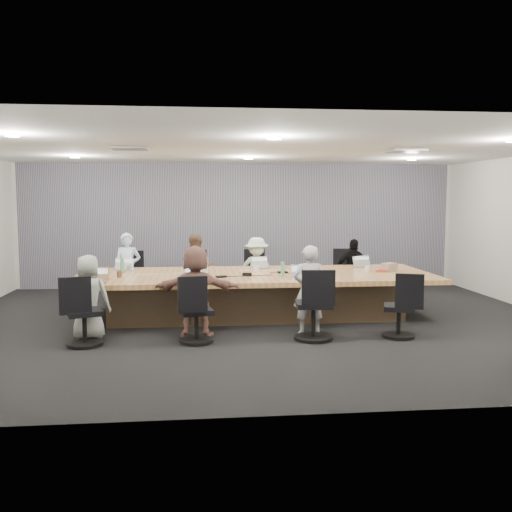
{
  "coord_description": "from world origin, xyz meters",
  "views": [
    {
      "loc": [
        -1.0,
        -9.07,
        2.01
      ],
      "look_at": [
        0.0,
        0.4,
        1.05
      ],
      "focal_mm": 40.0,
      "sensor_mm": 36.0,
      "label": 1
    }
  ],
  "objects": [
    {
      "name": "mic_right",
      "position": [
        0.47,
        0.5,
        0.76
      ],
      "size": [
        0.18,
        0.13,
        0.03
      ],
      "primitive_type": "cube",
      "rotation": [
        0.0,
        0.0,
        0.18
      ],
      "color": "black",
      "rests_on": "conference_table"
    },
    {
      "name": "chair_0",
      "position": [
        -2.3,
        2.2,
        0.38
      ],
      "size": [
        0.61,
        0.61,
        0.76
      ],
      "primitive_type": null,
      "rotation": [
        0.0,
        0.0,
        3.37
      ],
      "color": "black",
      "rests_on": "ground"
    },
    {
      "name": "laptop_4",
      "position": [
        -2.53,
        -0.3,
        0.75
      ],
      "size": [
        0.36,
        0.26,
        0.02
      ],
      "primitive_type": "cube",
      "rotation": [
        0.0,
        0.0,
        0.08
      ],
      "color": "#8C6647",
      "rests_on": "conference_table"
    },
    {
      "name": "person_2",
      "position": [
        0.16,
        1.85,
        0.63
      ],
      "size": [
        0.83,
        0.49,
        1.26
      ],
      "primitive_type": "imported",
      "rotation": [
        0.0,
        0.0,
        6.31
      ],
      "color": "beige",
      "rests_on": "ground"
    },
    {
      "name": "bottle_clear",
      "position": [
        -0.84,
        0.48,
        0.86
      ],
      "size": [
        0.09,
        0.09,
        0.25
      ],
      "primitive_type": "cylinder",
      "rotation": [
        0.0,
        0.0,
        0.26
      ],
      "color": "silver",
      "rests_on": "conference_table"
    },
    {
      "name": "person_3",
      "position": [
        2.08,
        1.85,
        0.61
      ],
      "size": [
        0.73,
        0.34,
        1.22
      ],
      "primitive_type": "imported",
      "rotation": [
        0.0,
        0.0,
        6.22
      ],
      "color": "black",
      "rests_on": "ground"
    },
    {
      "name": "laptop_6",
      "position": [
        0.66,
        -0.3,
        0.75
      ],
      "size": [
        0.3,
        0.22,
        0.02
      ],
      "primitive_type": "cube",
      "rotation": [
        0.0,
        0.0,
        -0.1
      ],
      "color": "#B2B2B7",
      "rests_on": "conference_table"
    },
    {
      "name": "mug_brown",
      "position": [
        -2.24,
        0.25,
        0.79
      ],
      "size": [
        0.1,
        0.1,
        0.1
      ],
      "primitive_type": "cylinder",
      "rotation": [
        0.0,
        0.0,
        0.19
      ],
      "color": "brown",
      "rests_on": "conference_table"
    },
    {
      "name": "laptop_2",
      "position": [
        0.16,
        1.3,
        0.75
      ],
      "size": [
        0.35,
        0.27,
        0.02
      ],
      "primitive_type": "cube",
      "rotation": [
        0.0,
        0.0,
        3.32
      ],
      "color": "#B2B2B7",
      "rests_on": "conference_table"
    },
    {
      "name": "chair_2",
      "position": [
        0.16,
        2.2,
        0.39
      ],
      "size": [
        0.56,
        0.56,
        0.78
      ],
      "primitive_type": null,
      "rotation": [
        0.0,
        0.0,
        3.21
      ],
      "color": "black",
      "rests_on": "ground"
    },
    {
      "name": "chair_6",
      "position": [
        0.66,
        -1.2,
        0.43
      ],
      "size": [
        0.62,
        0.62,
        0.86
      ],
      "primitive_type": null,
      "rotation": [
        0.0,
        0.0,
        -0.08
      ],
      "color": "black",
      "rests_on": "ground"
    },
    {
      "name": "person_4",
      "position": [
        -2.53,
        -0.85,
        0.61
      ],
      "size": [
        0.63,
        0.44,
        1.22
      ],
      "primitive_type": "imported",
      "rotation": [
        0.0,
        0.0,
        3.05
      ],
      "color": "gray",
      "rests_on": "ground"
    },
    {
      "name": "chair_7",
      "position": [
        1.91,
        -1.2,
        0.36
      ],
      "size": [
        0.62,
        0.62,
        0.73
      ],
      "primitive_type": null,
      "rotation": [
        0.0,
        0.0,
        -0.33
      ],
      "color": "black",
      "rests_on": "ground"
    },
    {
      "name": "canvas_bag",
      "position": [
        2.36,
        0.54,
        0.81
      ],
      "size": [
        0.32,
        0.29,
        0.15
      ],
      "primitive_type": "cube",
      "rotation": [
        0.0,
        0.0,
        0.63
      ],
      "color": "gray",
      "rests_on": "conference_table"
    },
    {
      "name": "person_0",
      "position": [
        -2.3,
        1.85,
        0.68
      ],
      "size": [
        0.53,
        0.37,
        1.37
      ],
      "primitive_type": "imported",
      "rotation": [
        0.0,
        0.0,
        6.19
      ],
      "color": "#B6D7F1",
      "rests_on": "ground"
    },
    {
      "name": "stapler",
      "position": [
        -0.17,
        0.18,
        0.77
      ],
      "size": [
        0.16,
        0.06,
        0.06
      ],
      "primitive_type": "cube",
      "rotation": [
        0.0,
        0.0,
        -0.16
      ],
      "color": "black",
      "rests_on": "conference_table"
    },
    {
      "name": "laptop_0",
      "position": [
        -2.3,
        1.3,
        0.75
      ],
      "size": [
        0.37,
        0.28,
        0.02
      ],
      "primitive_type": "cube",
      "rotation": [
        0.0,
        0.0,
        2.96
      ],
      "color": "#B2B2B7",
      "rests_on": "conference_table"
    },
    {
      "name": "person_1",
      "position": [
        -0.98,
        1.85,
        0.66
      ],
      "size": [
        0.65,
        0.51,
        1.33
      ],
      "primitive_type": "imported",
      "rotation": [
        0.0,
        0.0,
        6.3
      ],
      "color": "brown",
      "rests_on": "ground"
    },
    {
      "name": "person_6",
      "position": [
        0.66,
        -0.85,
        0.66
      ],
      "size": [
        0.49,
        0.32,
        1.33
      ],
      "primitive_type": "imported",
      "rotation": [
        0.0,
        0.0,
        3.16
      ],
      "color": "#B2B2B4",
      "rests_on": "ground"
    },
    {
      "name": "chair_3",
      "position": [
        2.08,
        2.2,
        0.38
      ],
      "size": [
        0.62,
        0.62,
        0.77
      ],
      "primitive_type": null,
      "rotation": [
        0.0,
        0.0,
        2.92
      ],
      "color": "black",
      "rests_on": "ground"
    },
    {
      "name": "cup_white_near",
      "position": [
        1.96,
        0.52,
        0.79
      ],
      "size": [
        0.1,
        0.1,
        0.11
      ],
      "primitive_type": "cylinder",
      "rotation": [
        0.0,
        0.0,
        0.15
      ],
      "color": "white",
      "rests_on": "conference_table"
    },
    {
      "name": "conference_table",
      "position": [
        0.0,
        0.5,
        0.4
      ],
      "size": [
        6.0,
        2.2,
        0.74
      ],
      "color": "#4B3826",
      "rests_on": "ground"
    },
    {
      "name": "cup_white_far",
      "position": [
        0.03,
        0.68,
        0.79
      ],
      "size": [
        0.1,
        0.1,
        0.11
      ],
      "primitive_type": "cylinder",
      "rotation": [
        0.0,
        0.0,
        -0.24
      ],
      "color": "white",
      "rests_on": "conference_table"
    },
    {
      "name": "person_5",
      "position": [
        -1.01,
        -0.85,
        0.67
      ],
      "size": [
        1.29,
        0.55,
        1.35
      ],
      "primitive_type": "imported",
      "rotation": [
        0.0,
        0.0,
        3.02
      ],
      "color": "brown",
      "rests_on": "ground"
    },
    {
      "name": "floor",
      "position": [
        0.0,
        0.0,
        0.0
      ],
      "size": [
        10.0,
        8.0,
        0.0
      ],
      "primitive_type": "cube",
      "color": "black",
      "rests_on": "ground"
    },
    {
      "name": "bottle_green_right",
      "position": [
        0.41,
        0.1,
        0.86
      ],
      "size": [
        0.09,
        0.09,
        0.24
      ],
      "primitive_type": "cylinder",
      "rotation": [
        0.0,
        0.0,
        0.42
      ],
      "color": "#569B71",
      "rests_on": "conference_table"
    },
    {
      "name": "snack_packet",
      "position": [
        2.21,
        0.49,
        0.76
      ],
      "size": [
        0.21,
        0.17,
        0.04
      ],
      "primitive_type": "cube",
      "rotation": [
        0.0,
        0.0,
        -0.34
      ],
      "color": "#C03B28",
      "rests_on": "conference_table"
    },
    {
      "name": "chair_5",
      "position": [
        -1.01,
        -1.2,
        0.37
      ],
      "size": [
        0.59,
        0.59,
        0.74
      ],
      "primitive_type": null,
      "rotation": [
        0.0,
        0.0,
        0.2
      ],
      "color": "black",
      "rests_on": "ground"
    },
    {
      "name": "ceiling",
      "position": [
        0.0,
        0.0,
        2.8
      ],
      "size": [
        10.0,
        8.0,
        0.0
      ],
      "primitive_type": "cube",
      "color": "white",
      "rests_on": "wall_back"
    },
    {
      "name": "mic_left",
      "position": [
        -0.6,
        0.07,
        0.76
      ],
      "size": [
        0.19,
        0.16,
        0.03
      ],
      "primitive_type": "cube",
      "rotation": [
        0.0,
        0.0,
        0.43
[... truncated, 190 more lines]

